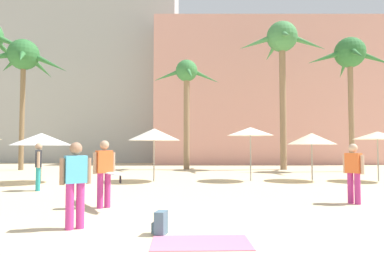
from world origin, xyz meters
name	(u,v)px	position (x,y,z in m)	size (l,w,h in m)	color
hotel_pink	(265,96)	(7.68, 29.51, 6.47)	(20.94, 8.96, 12.93)	#DB9989
hotel_tower_gray	(90,45)	(-10.64, 33.66, 12.72)	(18.91, 10.22, 25.43)	#A8A8A3
palm_tree_far_left	(22,60)	(-10.88, 18.76, 7.39)	(5.94, 5.95, 8.78)	brown
palm_tree_center	(349,59)	(10.52, 17.36, 7.13)	(5.91, 5.73, 8.49)	#896B4C
palm_tree_right	(186,82)	(0.12, 19.43, 6.03)	(4.69, 4.53, 7.56)	#896B4C
palm_tree_far_right	(281,46)	(6.67, 19.17, 8.45)	(6.09, 6.07, 10.17)	#896B4C
cafe_umbrella_0	(40,139)	(-6.08, 10.56, 1.89)	(2.61, 2.61, 2.16)	gray
cafe_umbrella_2	(310,139)	(6.00, 11.43, 1.93)	(2.23, 2.23, 2.19)	gray
cafe_umbrella_3	(249,131)	(3.18, 11.43, 2.27)	(2.13, 2.13, 2.46)	gray
cafe_umbrella_4	(376,135)	(8.92, 11.22, 2.08)	(2.12, 2.12, 2.26)	gray
cafe_umbrella_5	(153,134)	(-1.23, 11.20, 2.12)	(2.37, 2.37, 2.39)	gray
beach_towel	(200,243)	(0.64, 1.02, 0.01)	(1.63, 0.95, 0.01)	#EF6684
backpack	(159,223)	(-0.08, 1.59, 0.20)	(0.29, 0.33, 0.42)	#456274
person_mid_right	(104,171)	(-1.80, 4.47, 0.94)	(1.67, 2.45, 1.75)	#B7337F
person_mid_left	(352,171)	(4.98, 4.99, 0.91)	(0.44, 0.54, 1.66)	#B7337F
person_near_left	(37,164)	(-5.03, 7.87, 0.94)	(0.36, 0.59, 1.71)	teal
person_mid_center	(74,181)	(-1.78, 2.02, 0.92)	(0.57, 0.39, 1.68)	#B7337F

